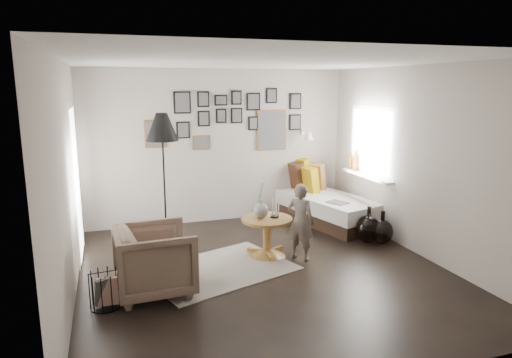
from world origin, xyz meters
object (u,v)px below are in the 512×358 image
object	(u,v)px
pedestal_table	(267,239)
child	(300,222)
vase	(261,207)
magazine_basket	(105,290)
daybed	(322,203)
armchair	(155,260)
floor_lamp	(162,132)
demijohn_small	(382,232)
demijohn_large	(368,229)

from	to	relation	value
pedestal_table	child	distance (m)	0.53
vase	magazine_basket	distance (m)	2.29
vase	magazine_basket	world-z (taller)	vase
daybed	armchair	size ratio (longest dim) A/B	2.62
floor_lamp	magazine_basket	size ratio (longest dim) A/B	4.96
armchair	demijohn_small	size ratio (longest dim) A/B	1.70
daybed	demijohn_large	bearing A→B (deg)	-98.41
vase	daybed	size ratio (longest dim) A/B	0.22
demijohn_large	child	size ratio (longest dim) A/B	0.53
vase	demijohn_small	size ratio (longest dim) A/B	0.98
pedestal_table	armchair	bearing A→B (deg)	-156.79
floor_lamp	vase	bearing A→B (deg)	-34.03
demijohn_small	floor_lamp	bearing A→B (deg)	163.71
floor_lamp	demijohn_small	size ratio (longest dim) A/B	3.86
vase	armchair	world-z (taller)	vase
floor_lamp	magazine_basket	distance (m)	2.40
demijohn_large	demijohn_small	world-z (taller)	demijohn_large
vase	child	world-z (taller)	child
vase	daybed	bearing A→B (deg)	39.76
vase	demijohn_small	distance (m)	1.94
armchair	demijohn_small	xyz separation A→B (m)	(3.38, 0.61, -0.20)
vase	floor_lamp	bearing A→B (deg)	145.97
demijohn_large	vase	bearing A→B (deg)	-179.04
pedestal_table	daybed	world-z (taller)	daybed
daybed	armchair	distance (m)	3.67
daybed	pedestal_table	bearing A→B (deg)	-153.05
daybed	child	xyz separation A→B (m)	(-1.10, -1.57, 0.21)
demijohn_large	pedestal_table	bearing A→B (deg)	-178.29
pedestal_table	armchair	world-z (taller)	armchair
demijohn_large	child	xyz separation A→B (m)	(-1.24, -0.29, 0.31)
armchair	magazine_basket	bearing A→B (deg)	105.16
child	floor_lamp	bearing A→B (deg)	14.59
demijohn_small	child	size ratio (longest dim) A/B	0.48
floor_lamp	demijohn_large	bearing A→B (deg)	-14.96
vase	floor_lamp	xyz separation A→B (m)	(-1.19, 0.80, 0.98)
pedestal_table	demijohn_large	xyz separation A→B (m)	(1.63, 0.05, -0.04)
demijohn_small	child	distance (m)	1.45
magazine_basket	demijohn_small	world-z (taller)	demijohn_small
demijohn_small	armchair	bearing A→B (deg)	-169.79
magazine_basket	child	xyz separation A→B (m)	(2.52, 0.61, 0.33)
armchair	daybed	bearing A→B (deg)	-59.76
armchair	floor_lamp	world-z (taller)	floor_lamp
child	magazine_basket	bearing A→B (deg)	61.02
demijohn_large	demijohn_small	xyz separation A→B (m)	(0.16, -0.12, -0.02)
armchair	magazine_basket	xyz separation A→B (m)	(-0.54, -0.18, -0.20)
armchair	magazine_basket	distance (m)	0.60
magazine_basket	demijohn_large	world-z (taller)	demijohn_large
armchair	demijohn_large	distance (m)	3.30
magazine_basket	vase	bearing A→B (deg)	23.17
child	armchair	bearing A→B (deg)	59.80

